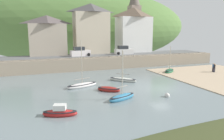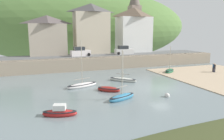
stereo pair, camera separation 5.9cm
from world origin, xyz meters
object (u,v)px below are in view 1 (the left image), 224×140
(waterfront_building_centre, at_px, (91,28))
(parked_car_near_slipway, at_px, (80,52))
(waterfront_building_right, at_px, (134,30))
(person_near_water, at_px, (214,67))
(motorboat_with_cabin, at_px, (109,89))
(mooring_buoy, at_px, (167,95))
(sailboat_nearest_shore, at_px, (60,112))
(person_on_slipway, at_px, (213,67))
(sailboat_far_left, at_px, (122,97))
(parked_car_by_wall, at_px, (124,51))
(church_with_spire, at_px, (134,17))
(fishing_boat_green, at_px, (82,85))
(rowboat_small_beached, at_px, (123,80))
(sailboat_tall_mast, at_px, (169,71))
(waterfront_building_left, at_px, (47,35))

(waterfront_building_centre, distance_m, parked_car_near_slipway, 7.69)
(waterfront_building_right, relative_size, person_near_water, 6.72)
(motorboat_with_cabin, xyz_separation_m, mooring_buoy, (5.54, -4.74, -0.05))
(sailboat_nearest_shore, bearing_deg, person_on_slipway, 38.67)
(sailboat_far_left, relative_size, sailboat_nearest_shore, 1.72)
(waterfront_building_right, height_order, person_near_water, waterfront_building_right)
(motorboat_with_cabin, distance_m, parked_car_near_slipway, 19.69)
(parked_car_by_wall, bearing_deg, church_with_spire, 55.32)
(fishing_boat_green, bearing_deg, waterfront_building_centre, 53.98)
(rowboat_small_beached, bearing_deg, sailboat_tall_mast, 63.14)
(church_with_spire, bearing_deg, person_on_slipway, -77.19)
(waterfront_building_right, relative_size, person_on_slipway, 6.72)
(church_with_spire, relative_size, motorboat_with_cabin, 5.55)
(fishing_boat_green, distance_m, sailboat_nearest_shore, 10.20)
(parked_car_near_slipway, bearing_deg, mooring_buoy, -83.14)
(sailboat_tall_mast, xyz_separation_m, sailboat_nearest_shore, (-21.61, -13.86, 0.01))
(person_on_slipway, height_order, person_near_water, same)
(waterfront_building_right, distance_m, rowboat_small_beached, 23.81)
(parked_car_by_wall, bearing_deg, waterfront_building_centre, 147.94)
(sailboat_tall_mast, relative_size, person_on_slipway, 3.11)
(waterfront_building_centre, xyz_separation_m, mooring_buoy, (1.27, -28.69, -8.01))
(waterfront_building_centre, height_order, church_with_spire, church_with_spire)
(mooring_buoy, bearing_deg, rowboat_small_beached, 100.14)
(waterfront_building_centre, height_order, parked_car_near_slipway, waterfront_building_centre)
(sailboat_far_left, relative_size, parked_car_by_wall, 1.37)
(church_with_spire, distance_m, motorboat_with_cabin, 34.67)
(waterfront_building_centre, bearing_deg, sailboat_tall_mast, -57.08)
(person_near_water, distance_m, mooring_buoy, 19.22)
(waterfront_building_centre, height_order, fishing_boat_green, waterfront_building_centre)
(sailboat_nearest_shore, bearing_deg, fishing_boat_green, 83.82)
(waterfront_building_centre, distance_m, waterfront_building_right, 10.91)
(parked_car_by_wall, bearing_deg, person_near_water, -48.09)
(sailboat_far_left, distance_m, person_on_slipway, 23.94)
(rowboat_small_beached, distance_m, sailboat_nearest_shore, 15.05)
(motorboat_with_cabin, xyz_separation_m, parked_car_by_wall, (10.57, 19.46, 2.97))
(waterfront_building_left, distance_m, sailboat_tall_mast, 26.73)
(sailboat_nearest_shore, distance_m, parked_car_near_slipway, 26.73)
(church_with_spire, relative_size, rowboat_small_beached, 3.63)
(waterfront_building_centre, bearing_deg, person_on_slipway, -46.08)
(church_with_spire, bearing_deg, sailboat_tall_mast, -97.11)
(motorboat_with_cabin, xyz_separation_m, person_near_water, (22.29, 4.67, 0.75))
(sailboat_nearest_shore, height_order, person_near_water, person_near_water)
(sailboat_tall_mast, bearing_deg, waterfront_building_centre, 83.83)
(fishing_boat_green, height_order, parked_car_near_slipway, fishing_boat_green)
(parked_car_near_slipway, height_order, person_on_slipway, parked_car_near_slipway)
(motorboat_with_cabin, bearing_deg, sailboat_nearest_shore, -97.68)
(person_near_water, height_order, mooring_buoy, person_near_water)
(motorboat_with_cabin, distance_m, sailboat_far_left, 3.78)
(church_with_spire, xyz_separation_m, motorboat_with_cabin, (-17.25, -27.96, -11.07))
(sailboat_tall_mast, relative_size, sailboat_nearest_shore, 1.52)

